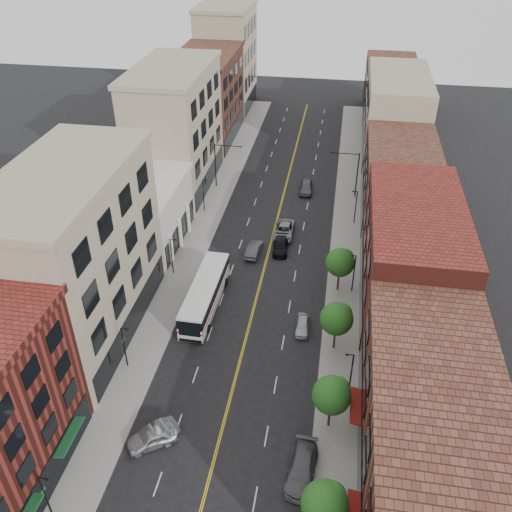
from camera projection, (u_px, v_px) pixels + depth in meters
The scene contains 35 objects.
ground at pixel (217, 449), 46.49m from camera, with size 220.00×220.00×0.00m, color black.
sidewalk_left at pixel (203, 228), 76.28m from camera, with size 4.00×110.00×0.15m, color gray.
sidewalk_right at pixel (346, 241), 73.59m from camera, with size 4.00×110.00×0.15m, color gray.
bldg_l_tanoffice at pixel (77, 260), 54.28m from camera, with size 10.00×22.00×18.00m, color gray.
bldg_l_white at pixel (142, 214), 71.75m from camera, with size 10.00×14.00×8.00m, color silver.
bldg_l_far_a at pixel (176, 131), 82.76m from camera, with size 10.00×20.00×18.00m, color gray.
bldg_l_far_b at pixel (207, 99), 99.89m from camera, with size 10.00×20.00×15.00m, color #552C22.
bldg_l_far_c at pixel (227, 59), 113.13m from camera, with size 10.00×16.00×20.00m, color gray.
bldg_r_near at pixel (431, 440), 41.37m from camera, with size 10.00×26.00×10.00m, color #552C22.
bldg_r_mid at pixel (411, 255), 60.34m from camera, with size 10.00×22.00×12.00m, color maroon.
bldg_r_far_a at pixel (400, 180), 78.00m from camera, with size 10.00×20.00×10.00m, color #552C22.
bldg_r_far_b at pixel (395, 116), 93.96m from camera, with size 10.00×22.00×14.00m, color gray.
bldg_r_far_c at pixel (390, 89), 111.09m from camera, with size 10.00×18.00×11.00m, color #552C22.
tree_r_0 at pixel (326, 503), 38.07m from camera, with size 3.40×3.40×5.59m.
tree_r_1 at pixel (333, 394), 46.20m from camera, with size 3.40×3.40×5.59m.
tree_r_2 at pixel (338, 318), 54.34m from camera, with size 3.40×3.40×5.59m.
tree_r_3 at pixel (341, 262), 62.48m from camera, with size 3.40×3.40×5.59m.
lamp_l_0 at pixel (46, 495), 39.78m from camera, with size 0.81×0.55×5.05m.
lamp_l_1 at pixel (124, 345), 52.80m from camera, with size 0.81×0.55×5.05m.
lamp_l_2 at pixel (172, 254), 65.82m from camera, with size 0.81×0.55×5.05m.
lamp_l_3 at pixel (204, 193), 78.84m from camera, with size 0.81×0.55×5.05m.
lamp_r_1 at pixel (351, 372), 49.85m from camera, with size 0.81×0.55×5.05m.
lamp_r_2 at pixel (354, 271), 62.87m from camera, with size 0.81×0.55×5.05m.
lamp_r_3 at pixel (356, 205), 75.89m from camera, with size 0.81×0.55×5.05m.
signal_mast_left at pixel (220, 160), 84.32m from camera, with size 4.49×0.18×7.20m.
signal_mast_right at pixel (353, 170), 81.55m from camera, with size 4.49×0.18×7.20m.
city_bus at pixel (205, 293), 61.21m from camera, with size 3.25×12.79×3.27m.
car_angle_a at pixel (152, 439), 46.48m from camera, with size 1.75×4.35×1.48m, color silver.
car_angle_b at pixel (153, 435), 46.83m from camera, with size 1.54×4.42×1.46m, color #95989C.
car_parked_mid at pixel (302, 469), 44.00m from camera, with size 2.25×5.53×1.60m, color #525156.
car_parked_far at pixel (302, 325), 58.65m from camera, with size 1.52×3.77×1.29m, color #A4A7AC.
car_lane_behind at pixel (254, 249), 70.70m from camera, with size 1.56×4.49×1.48m, color #434347.
car_lane_a at pixel (281, 246), 71.44m from camera, with size 1.93×4.75×1.38m, color black.
car_lane_b at pixel (284, 231), 74.44m from camera, with size 2.63×5.70×1.58m, color gray.
car_lane_c at pixel (306, 187), 85.13m from camera, with size 1.94×4.81×1.64m, color #515156.
Camera 1 is at (8.05, -28.03, 39.97)m, focal length 38.00 mm.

